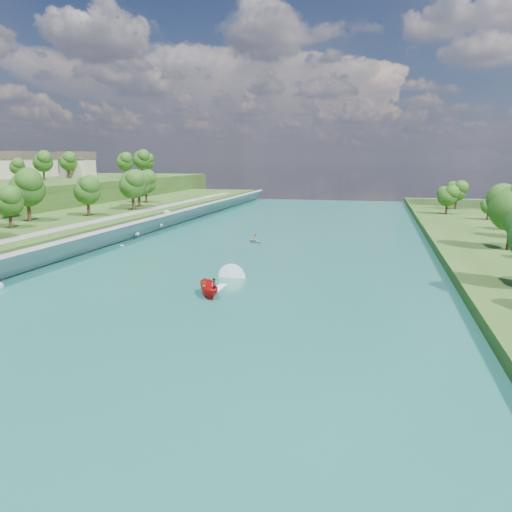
# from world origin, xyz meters

# --- Properties ---
(ground) EXTENTS (260.00, 260.00, 0.00)m
(ground) POSITION_xyz_m (0.00, 0.00, 0.00)
(ground) COLOR #2D5119
(ground) RESTS_ON ground
(river_water) EXTENTS (55.00, 240.00, 0.10)m
(river_water) POSITION_xyz_m (0.00, 20.00, 0.05)
(river_water) COLOR #175854
(river_water) RESTS_ON ground
(ridge_west) EXTENTS (60.00, 120.00, 9.00)m
(ridge_west) POSITION_xyz_m (-82.50, 95.00, 4.50)
(ridge_west) COLOR #2D5119
(ridge_west) RESTS_ON ground
(riprap_bank) EXTENTS (4.89, 236.00, 4.63)m
(riprap_bank) POSITION_xyz_m (-25.85, 19.34, 1.80)
(riprap_bank) COLOR slate
(riprap_bank) RESTS_ON ground
(riverside_path) EXTENTS (3.00, 200.00, 0.10)m
(riverside_path) POSITION_xyz_m (-32.50, 20.00, 3.55)
(riverside_path) COLOR gray
(riverside_path) RESTS_ON berm_west
(ridge_houses) EXTENTS (29.50, 29.50, 8.40)m
(ridge_houses) POSITION_xyz_m (-88.67, 100.00, 13.31)
(ridge_houses) COLOR beige
(ridge_houses) RESTS_ON ridge_west
(trees_ridge) EXTENTS (21.02, 65.65, 10.86)m
(trees_ridge) POSITION_xyz_m (-69.34, 104.19, 13.88)
(trees_ridge) COLOR #194712
(trees_ridge) RESTS_ON ridge_west
(motorboat) EXTENTS (3.65, 19.16, 1.92)m
(motorboat) POSITION_xyz_m (0.71, 5.58, 0.85)
(motorboat) COLOR red
(motorboat) RESTS_ON river_water
(raft) EXTENTS (3.91, 3.90, 1.50)m
(raft) POSITION_xyz_m (-2.88, 40.48, 0.47)
(raft) COLOR #93949B
(raft) RESTS_ON river_water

